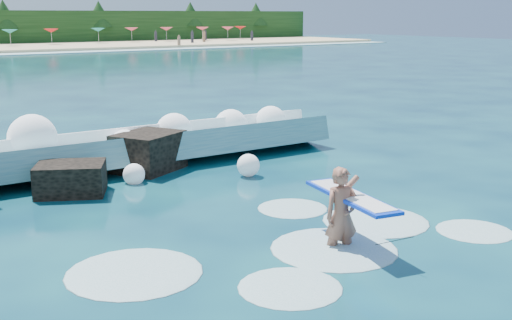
# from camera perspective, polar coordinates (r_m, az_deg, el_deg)

# --- Properties ---
(ground) EXTENTS (200.00, 200.00, 0.00)m
(ground) POSITION_cam_1_polar(r_m,az_deg,el_deg) (12.45, -0.47, -7.96)
(ground) COLOR #07243D
(ground) RESTS_ON ground
(breaking_wave) EXTENTS (16.21, 2.60, 1.40)m
(breaking_wave) POSITION_cam_1_polar(r_m,az_deg,el_deg) (18.98, -15.21, 0.42)
(breaking_wave) COLOR teal
(breaking_wave) RESTS_ON ground
(rock_cluster) EXTENTS (8.03, 3.23, 1.29)m
(rock_cluster) POSITION_cam_1_polar(r_m,az_deg,el_deg) (17.36, -18.15, -1.17)
(rock_cluster) COLOR black
(rock_cluster) RESTS_ON ground
(surfer_with_board) EXTENTS (1.22, 3.05, 1.92)m
(surfer_with_board) POSITION_cam_1_polar(r_m,az_deg,el_deg) (12.49, 7.80, -4.57)
(surfer_with_board) COLOR #935844
(surfer_with_board) RESTS_ON ground
(wave_spray) EXTENTS (14.30, 4.52, 1.83)m
(wave_spray) POSITION_cam_1_polar(r_m,az_deg,el_deg) (18.71, -16.74, 1.32)
(wave_spray) COLOR white
(wave_spray) RESTS_ON ground
(surf_foam) EXTENTS (8.77, 5.20, 0.12)m
(surf_foam) POSITION_cam_1_polar(r_m,az_deg,el_deg) (12.69, 4.11, -7.58)
(surf_foam) COLOR silver
(surf_foam) RESTS_ON ground
(beachgoers) EXTENTS (86.65, 12.56, 1.93)m
(beachgoers) POSITION_cam_1_polar(r_m,az_deg,el_deg) (85.58, -21.07, 9.72)
(beachgoers) COLOR #3F332D
(beachgoers) RESTS_ON ground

